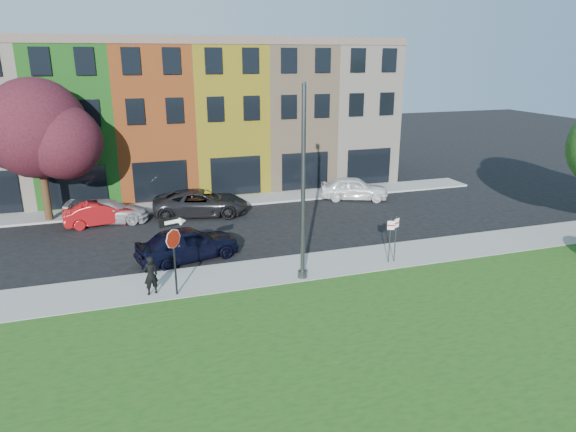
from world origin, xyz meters
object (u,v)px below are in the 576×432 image
object	(u,v)px
sedan_near	(188,244)
street_lamp	(303,184)
man	(151,275)
stop_sign	(173,241)

from	to	relation	value
sedan_near	street_lamp	distance (m)	6.70
sedan_near	street_lamp	size ratio (longest dim) A/B	0.63
sedan_near	street_lamp	xyz separation A→B (m)	(4.47, -3.63, 3.42)
man	sedan_near	xyz separation A→B (m)	(1.92, 3.48, -0.10)
stop_sign	street_lamp	size ratio (longest dim) A/B	0.40
man	sedan_near	distance (m)	3.97
man	stop_sign	bearing A→B (deg)	143.16
man	street_lamp	xyz separation A→B (m)	(6.39, -0.15, 3.32)
man	sedan_near	size ratio (longest dim) A/B	0.31
stop_sign	sedan_near	world-z (taller)	stop_sign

